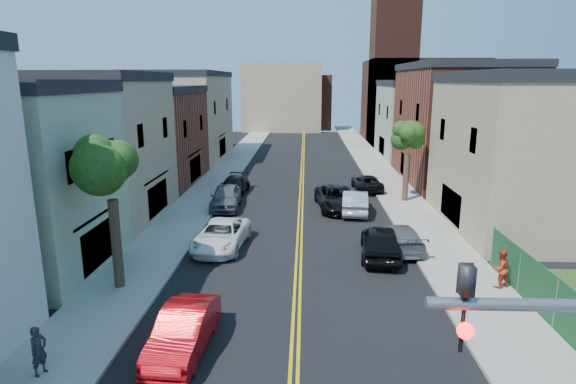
# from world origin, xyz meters

# --- Properties ---
(sidewalk_left) EXTENTS (3.20, 100.00, 0.15)m
(sidewalk_left) POSITION_xyz_m (-7.90, 40.00, 0.07)
(sidewalk_left) COLOR gray
(sidewalk_left) RESTS_ON ground
(sidewalk_right) EXTENTS (3.20, 100.00, 0.15)m
(sidewalk_right) POSITION_xyz_m (7.90, 40.00, 0.07)
(sidewalk_right) COLOR gray
(sidewalk_right) RESTS_ON ground
(curb_left) EXTENTS (0.30, 100.00, 0.15)m
(curb_left) POSITION_xyz_m (-6.15, 40.00, 0.07)
(curb_left) COLOR gray
(curb_left) RESTS_ON ground
(curb_right) EXTENTS (0.30, 100.00, 0.15)m
(curb_right) POSITION_xyz_m (6.15, 40.00, 0.07)
(curb_right) COLOR gray
(curb_right) RESTS_ON ground
(bldg_left_palegrn) EXTENTS (9.00, 8.00, 8.50)m
(bldg_left_palegrn) POSITION_xyz_m (-14.00, 16.00, 4.25)
(bldg_left_palegrn) COLOR gray
(bldg_left_palegrn) RESTS_ON ground
(bldg_left_tan_near) EXTENTS (9.00, 10.00, 9.00)m
(bldg_left_tan_near) POSITION_xyz_m (-14.00, 25.00, 4.50)
(bldg_left_tan_near) COLOR #998466
(bldg_left_tan_near) RESTS_ON ground
(bldg_left_brick) EXTENTS (9.00, 12.00, 8.00)m
(bldg_left_brick) POSITION_xyz_m (-14.00, 36.00, 4.00)
(bldg_left_brick) COLOR brown
(bldg_left_brick) RESTS_ON ground
(bldg_left_tan_far) EXTENTS (9.00, 16.00, 9.50)m
(bldg_left_tan_far) POSITION_xyz_m (-14.00, 50.00, 4.75)
(bldg_left_tan_far) COLOR #998466
(bldg_left_tan_far) RESTS_ON ground
(bldg_right_tan) EXTENTS (9.00, 12.00, 9.00)m
(bldg_right_tan) POSITION_xyz_m (14.00, 24.00, 4.50)
(bldg_right_tan) COLOR #998466
(bldg_right_tan) RESTS_ON ground
(bldg_right_brick) EXTENTS (9.00, 14.00, 10.00)m
(bldg_right_brick) POSITION_xyz_m (14.00, 38.00, 5.00)
(bldg_right_brick) COLOR brown
(bldg_right_brick) RESTS_ON ground
(bldg_right_palegrn) EXTENTS (9.00, 12.00, 8.50)m
(bldg_right_palegrn) POSITION_xyz_m (14.00, 52.00, 4.25)
(bldg_right_palegrn) COLOR gray
(bldg_right_palegrn) RESTS_ON ground
(church) EXTENTS (16.20, 14.20, 22.60)m
(church) POSITION_xyz_m (16.33, 67.07, 7.24)
(church) COLOR #4C2319
(church) RESTS_ON ground
(backdrop_left) EXTENTS (14.00, 8.00, 12.00)m
(backdrop_left) POSITION_xyz_m (-4.00, 82.00, 6.00)
(backdrop_left) COLOR #998466
(backdrop_left) RESTS_ON ground
(backdrop_center) EXTENTS (10.00, 8.00, 10.00)m
(backdrop_center) POSITION_xyz_m (0.00, 86.00, 5.00)
(backdrop_center) COLOR brown
(backdrop_center) RESTS_ON ground
(tree_left_mid) EXTENTS (5.20, 5.20, 9.29)m
(tree_left_mid) POSITION_xyz_m (-7.88, 14.01, 6.58)
(tree_left_mid) COLOR #332319
(tree_left_mid) RESTS_ON sidewalk_left
(tree_right_far) EXTENTS (4.40, 4.40, 8.03)m
(tree_right_far) POSITION_xyz_m (7.92, 30.01, 5.76)
(tree_right_far) COLOR #332319
(tree_right_far) RESTS_ON sidewalk_right
(red_sedan) EXTENTS (1.81, 4.60, 1.49)m
(red_sedan) POSITION_xyz_m (-3.80, 9.23, 0.75)
(red_sedan) COLOR red
(red_sedan) RESTS_ON ground
(white_pickup) EXTENTS (2.90, 5.51, 1.48)m
(white_pickup) POSITION_xyz_m (-4.30, 19.44, 0.74)
(white_pickup) COLOR white
(white_pickup) RESTS_ON ground
(grey_car_left) EXTENTS (2.31, 5.12, 1.71)m
(grey_car_left) POSITION_xyz_m (-5.43, 27.71, 0.85)
(grey_car_left) COLOR #56585D
(grey_car_left) RESTS_ON ground
(black_car_left) EXTENTS (2.33, 4.99, 1.41)m
(black_car_left) POSITION_xyz_m (-5.50, 32.17, 0.71)
(black_car_left) COLOR black
(black_car_left) RESTS_ON ground
(grey_car_right) EXTENTS (2.35, 4.88, 1.37)m
(grey_car_right) POSITION_xyz_m (5.50, 19.64, 0.68)
(grey_car_right) COLOR slate
(grey_car_right) RESTS_ON ground
(black_car_right) EXTENTS (2.54, 5.22, 1.71)m
(black_car_right) POSITION_xyz_m (4.29, 18.40, 0.86)
(black_car_right) COLOR black
(black_car_right) RESTS_ON ground
(silver_car_right) EXTENTS (2.15, 5.01, 1.60)m
(silver_car_right) POSITION_xyz_m (3.80, 26.85, 0.80)
(silver_car_right) COLOR #A5A7AC
(silver_car_right) RESTS_ON ground
(dark_car_right_far) EXTENTS (2.35, 4.87, 1.34)m
(dark_car_right_far) POSITION_xyz_m (5.50, 33.76, 0.67)
(dark_car_right_far) COLOR black
(dark_car_right_far) RESTS_ON ground
(black_suv_lane) EXTENTS (3.32, 6.09, 1.62)m
(black_suv_lane) POSITION_xyz_m (2.61, 27.80, 0.81)
(black_suv_lane) COLOR black
(black_suv_lane) RESTS_ON ground
(pedestrian_left) EXTENTS (0.54, 0.67, 1.60)m
(pedestrian_left) POSITION_xyz_m (-7.86, 7.54, 0.95)
(pedestrian_left) COLOR #242229
(pedestrian_left) RESTS_ON sidewalk_left
(pedestrian_right) EXTENTS (1.03, 0.93, 1.75)m
(pedestrian_right) POSITION_xyz_m (8.91, 14.52, 1.02)
(pedestrian_right) COLOR #B2351B
(pedestrian_right) RESTS_ON sidewalk_right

